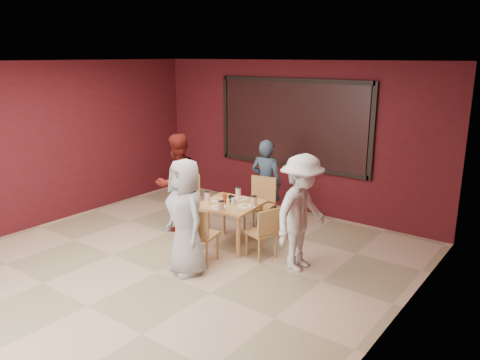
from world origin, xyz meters
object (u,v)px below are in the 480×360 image
Objects in this scene: chair_back at (261,201)px; chair_right at (264,230)px; chair_front at (199,232)px; diner_front at (186,217)px; chair_left at (191,202)px; diner_left at (177,182)px; diner_back at (266,183)px; diner_right at (302,213)px; dining_table at (230,208)px.

chair_back is 1.19× the size of chair_right.
diner_front reaches higher than chair_front.
chair_back is 1.17m from chair_left.
diner_left reaches higher than diner_front.
chair_back is 0.56× the size of diner_left.
diner_back is 1.51m from diner_left.
chair_front is at bearing -131.24° from chair_right.
chair_front is at bearing 123.92° from diner_right.
chair_front is 1.25m from chair_left.
chair_back is at bearing 127.01° from chair_right.
diner_front is at bearing -120.46° from chair_right.
diner_right reaches higher than chair_back.
diner_left is (-1.84, 0.12, 0.39)m from chair_right.
diner_left reaches higher than diner_back.
diner_front is 2.19m from diner_back.
diner_right is (0.59, 0.04, 0.38)m from chair_right.
diner_left is (-1.17, -0.77, 0.30)m from chair_back.
chair_left is at bearing 175.38° from chair_right.
diner_front is (0.03, -0.29, 0.32)m from chair_front.
chair_back is at bearing 134.51° from diner_left.
chair_left is 1.50m from diner_front.
diner_back is at bearing 93.79° from dining_table.
chair_back reaches higher than chair_front.
dining_table is 1.26× the size of chair_right.
chair_front is at bearing 115.31° from diner_front.
diner_front reaches higher than chair_left.
diner_right is (1.26, -0.86, 0.29)m from chair_back.
diner_front is (0.96, -1.12, 0.25)m from chair_left.
diner_right is at bearing -34.19° from chair_back.
dining_table is 0.59× the size of diner_left.
dining_table reaches higher than chair_right.
chair_right is (0.70, -0.10, -0.18)m from dining_table.
chair_back is 0.58× the size of diner_front.
diner_back is (-0.18, 2.18, -0.04)m from diner_front.
chair_front is at bearing -87.87° from chair_back.
dining_table is 0.81m from chair_front.
chair_right is at bearing -7.91° from dining_table.
dining_table is 1.11m from diner_front.
diner_back is at bearing 122.93° from chair_right.
chair_left reaches higher than chair_right.
diner_right reaches higher than diner_back.
dining_table is 0.61× the size of diner_front.
chair_front is 0.92× the size of chair_back.
chair_back is 1.55m from diner_right.
chair_front is 1.45m from diner_right.
diner_left is at bearing 157.89° from diner_front.
chair_back is at bearing 97.88° from diner_back.
chair_front is 0.51× the size of diner_left.
chair_front is 1.60m from chair_back.
dining_table is at bearing 95.71° from chair_front.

